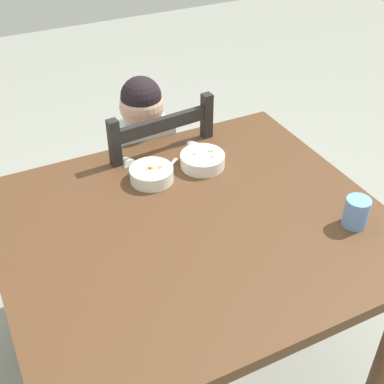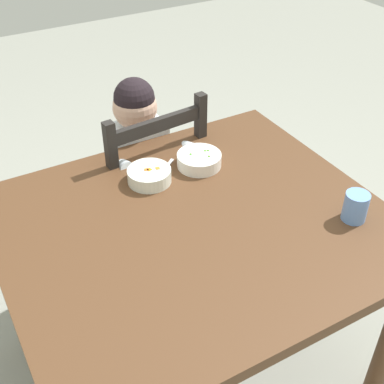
{
  "view_description": "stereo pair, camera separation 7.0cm",
  "coord_description": "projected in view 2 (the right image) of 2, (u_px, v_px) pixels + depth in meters",
  "views": [
    {
      "loc": [
        -0.54,
        -1.09,
        1.75
      ],
      "look_at": [
        0.03,
        0.08,
        0.78
      ],
      "focal_mm": 48.21,
      "sensor_mm": 36.0,
      "label": 1
    },
    {
      "loc": [
        -0.6,
        -1.05,
        1.75
      ],
      "look_at": [
        0.03,
        0.08,
        0.78
      ],
      "focal_mm": 48.21,
      "sensor_mm": 36.0,
      "label": 2
    }
  ],
  "objects": [
    {
      "name": "ground_plane",
      "position": [
        194.0,
        363.0,
        2.02
      ],
      "size": [
        8.0,
        8.0,
        0.0
      ],
      "primitive_type": "plane",
      "color": "gray"
    },
    {
      "name": "dining_table",
      "position": [
        195.0,
        245.0,
        1.65
      ],
      "size": [
        1.17,
        1.02,
        0.73
      ],
      "color": "#52331E",
      "rests_on": "ground"
    },
    {
      "name": "dining_chair",
      "position": [
        144.0,
        193.0,
        2.17
      ],
      "size": [
        0.45,
        0.45,
        0.9
      ],
      "color": "black",
      "rests_on": "ground"
    },
    {
      "name": "child_figure",
      "position": [
        141.0,
        157.0,
        2.06
      ],
      "size": [
        0.32,
        0.31,
        0.95
      ],
      "color": "silver",
      "rests_on": "ground"
    },
    {
      "name": "bowl_of_peas",
      "position": [
        199.0,
        160.0,
        1.82
      ],
      "size": [
        0.16,
        0.16,
        0.05
      ],
      "color": "white",
      "rests_on": "dining_table"
    },
    {
      "name": "bowl_of_carrots",
      "position": [
        149.0,
        175.0,
        1.74
      ],
      "size": [
        0.15,
        0.15,
        0.05
      ],
      "color": "white",
      "rests_on": "dining_table"
    },
    {
      "name": "spoon",
      "position": [
        162.0,
        173.0,
        1.79
      ],
      "size": [
        0.12,
        0.1,
        0.01
      ],
      "color": "silver",
      "rests_on": "dining_table"
    },
    {
      "name": "drinking_cup",
      "position": [
        356.0,
        207.0,
        1.57
      ],
      "size": [
        0.07,
        0.07,
        0.09
      ],
      "primitive_type": "cylinder",
      "color": "#6998E4",
      "rests_on": "dining_table"
    }
  ]
}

